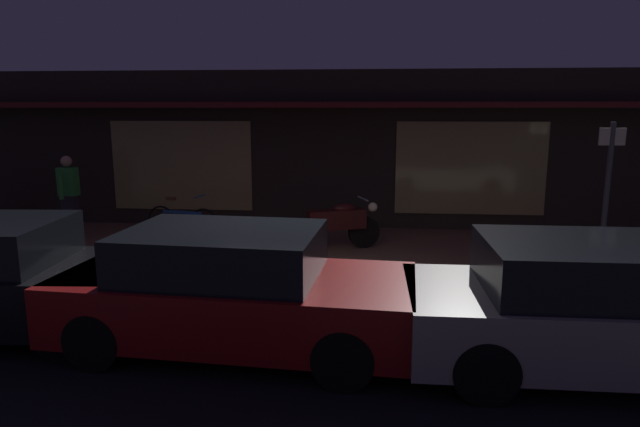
{
  "coord_description": "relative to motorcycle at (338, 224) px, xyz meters",
  "views": [
    {
      "loc": [
        1.03,
        -7.14,
        2.79
      ],
      "look_at": [
        0.17,
        2.4,
        0.95
      ],
      "focal_mm": 30.99,
      "sensor_mm": 36.0,
      "label": 1
    }
  ],
  "objects": [
    {
      "name": "ground_plane",
      "position": [
        -0.46,
        -3.0,
        -0.65
      ],
      "size": [
        60.0,
        60.0,
        0.0
      ],
      "primitive_type": "plane",
      "color": "black"
    },
    {
      "name": "sidewalk_slab",
      "position": [
        -0.46,
        -0.0,
        -0.57
      ],
      "size": [
        18.0,
        4.0,
        0.15
      ],
      "primitive_type": "cube",
      "color": "brown",
      "rests_on": "ground_plane"
    },
    {
      "name": "storefront_building",
      "position": [
        -0.46,
        3.38,
        1.16
      ],
      "size": [
        18.0,
        3.3,
        3.6
      ],
      "color": "black",
      "rests_on": "ground_plane"
    },
    {
      "name": "motorcycle",
      "position": [
        0.0,
        0.0,
        0.0
      ],
      "size": [
        1.63,
        0.8,
        0.97
      ],
      "color": "black",
      "rests_on": "sidewalk_slab"
    },
    {
      "name": "bicycle_parked",
      "position": [
        -3.21,
        0.57,
        -0.14
      ],
      "size": [
        1.62,
        0.52,
        0.91
      ],
      "color": "black",
      "rests_on": "sidewalk_slab"
    },
    {
      "name": "person_photographer",
      "position": [
        -5.64,
        0.66,
        0.38
      ],
      "size": [
        0.39,
        0.61,
        1.67
      ],
      "color": "#28232D",
      "rests_on": "sidewalk_slab"
    },
    {
      "name": "sign_post",
      "position": [
        4.72,
        -0.16,
        0.86
      ],
      "size": [
        0.44,
        0.09,
        2.4
      ],
      "color": "#47474C",
      "rests_on": "sidewalk_slab"
    },
    {
      "name": "parked_car_far",
      "position": [
        -1.0,
        -4.13,
        0.06
      ],
      "size": [
        4.21,
        2.05,
        1.42
      ],
      "color": "black",
      "rests_on": "ground_plane"
    },
    {
      "name": "parked_car_across",
      "position": [
        3.0,
        -4.36,
        0.06
      ],
      "size": [
        4.11,
        1.79,
        1.42
      ],
      "color": "black",
      "rests_on": "ground_plane"
    }
  ]
}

